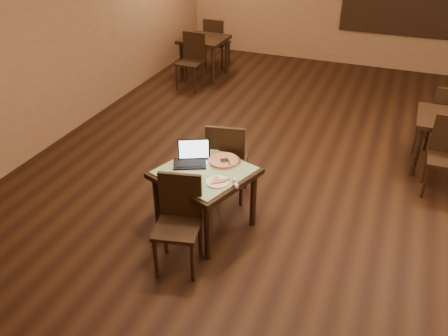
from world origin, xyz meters
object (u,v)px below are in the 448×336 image
at_px(tiled_table, 205,178).
at_px(laptop, 192,157).
at_px(other_table_a, 448,127).
at_px(other_table_b, 204,44).
at_px(other_table_b_chair_near, 192,57).
at_px(chair_main_near, 179,217).
at_px(other_table_a_chair_far, 446,115).
at_px(other_table_a_chair_near, 447,152).
at_px(chair_main_far, 227,158).
at_px(other_table_b_chair_far, 216,40).
at_px(pizza_pan, 223,161).

distance_m(tiled_table, laptop, 0.28).
xyz_separation_m(tiled_table, other_table_a, (2.48, 2.37, -0.02)).
height_order(other_table_b, other_table_b_chair_near, other_table_b_chair_near).
distance_m(chair_main_near, other_table_a_chair_far, 4.35).
bearing_deg(other_table_b_chair_near, chair_main_near, -64.95).
relative_size(other_table_a, other_table_a_chair_near, 0.82).
height_order(chair_main_near, laptop, laptop).
bearing_deg(other_table_a_chair_far, other_table_b, -19.52).
xyz_separation_m(other_table_a_chair_far, other_table_b_chair_near, (-4.44, 0.98, 0.02)).
height_order(chair_main_far, other_table_a, chair_main_far).
relative_size(chair_main_far, other_table_a_chair_near, 1.06).
distance_m(tiled_table, other_table_b_chair_near, 4.40).
relative_size(chair_main_near, other_table_b_chair_far, 0.98).
xyz_separation_m(other_table_a, other_table_b_chair_near, (-4.44, 1.56, -0.06)).
bearing_deg(pizza_pan, other_table_a_chair_near, 33.46).
relative_size(pizza_pan, other_table_a, 0.48).
relative_size(laptop, other_table_a_chair_far, 0.43).
relative_size(chair_main_near, other_table_a_chair_near, 1.01).
distance_m(chair_main_far, other_table_a_chair_far, 3.39).
bearing_deg(chair_main_near, laptop, 91.43).
bearing_deg(other_table_a_chair_far, other_table_b_chair_near, -12.44).
distance_m(other_table_a, other_table_b, 4.94).
distance_m(pizza_pan, other_table_b_chair_far, 5.32).
relative_size(chair_main_far, other_table_b_chair_far, 1.02).
height_order(other_table_a_chair_near, other_table_b_chair_near, other_table_b_chair_near).
bearing_deg(chair_main_far, pizza_pan, 94.21).
xyz_separation_m(chair_main_near, chair_main_far, (0.04, 1.22, 0.03)).
xyz_separation_m(other_table_a_chair_far, other_table_b, (-4.45, 1.58, 0.10)).
bearing_deg(chair_main_far, other_table_a_chair_far, -147.64).
distance_m(laptop, pizza_pan, 0.35).
xyz_separation_m(chair_main_near, laptop, (-0.18, 0.72, 0.26)).
distance_m(chair_main_near, other_table_b_chair_far, 6.06).
height_order(laptop, other_table_b_chair_far, other_table_b_chair_far).
distance_m(other_table_a, other_table_b_chair_near, 4.71).
bearing_deg(chair_main_far, other_table_b_chair_far, -77.40).
height_order(chair_main_near, other_table_b_chair_far, other_table_b_chair_far).
xyz_separation_m(chair_main_far, pizza_pan, (0.10, -0.37, 0.18)).
bearing_deg(other_table_b_chair_far, chair_main_far, 115.65).
height_order(other_table_a_chair_near, other_table_b, other_table_a_chair_near).
distance_m(chair_main_far, other_table_b_chair_near, 3.87).
relative_size(chair_main_near, other_table_a, 1.23).
bearing_deg(laptop, other_table_a_chair_near, 7.39).
bearing_deg(laptop, chair_main_far, 41.70).
bearing_deg(chair_main_near, tiled_table, 75.56).
distance_m(pizza_pan, other_table_a, 3.18).
bearing_deg(other_table_b_chair_near, pizza_pan, -58.66).
bearing_deg(other_table_a, other_table_a_chair_near, -90.01).
distance_m(chair_main_far, laptop, 0.60).
xyz_separation_m(chair_main_far, other_table_a, (2.46, 1.76, 0.04)).
height_order(other_table_a, other_table_a_chair_near, other_table_a_chair_near).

